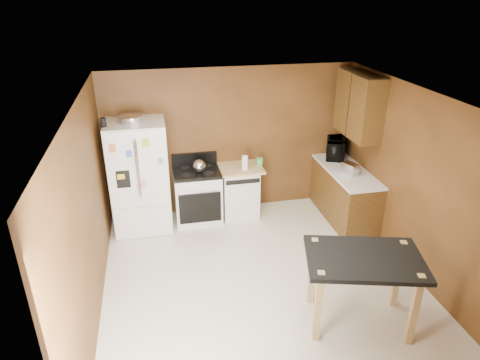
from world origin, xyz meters
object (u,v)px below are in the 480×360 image
object	(u,v)px
green_canister	(260,161)
toaster	(350,169)
roasting_pan	(131,119)
pen_cup	(103,122)
microwave	(335,148)
paper_towel	(245,163)
kettle	(199,166)
island	(363,267)
dishwasher	(239,190)
refrigerator	(140,177)
gas_range	(198,194)

from	to	relation	value
green_canister	toaster	bearing A→B (deg)	-28.36
roasting_pan	green_canister	bearing A→B (deg)	2.28
roasting_pan	pen_cup	bearing A→B (deg)	-154.52
microwave	green_canister	bearing A→B (deg)	115.52
paper_towel	green_canister	size ratio (longest dim) A/B	1.97
kettle	paper_towel	xyz separation A→B (m)	(0.75, -0.02, 0.00)
toaster	microwave	bearing A→B (deg)	62.23
paper_towel	toaster	distance (m)	1.70
microwave	island	xyz separation A→B (m)	(-0.91, -2.96, -0.28)
green_canister	dishwasher	bearing A→B (deg)	-174.13
pen_cup	paper_towel	size ratio (longest dim) A/B	0.54
pen_cup	refrigerator	distance (m)	1.06
microwave	gas_range	xyz separation A→B (m)	(-2.47, -0.12, -0.60)
dishwasher	island	world-z (taller)	island
toaster	refrigerator	xyz separation A→B (m)	(-3.31, 0.58, -0.09)
toaster	dishwasher	xyz separation A→B (m)	(-1.68, 0.67, -0.54)
roasting_pan	pen_cup	xyz separation A→B (m)	(-0.38, -0.18, 0.02)
roasting_pan	pen_cup	size ratio (longest dim) A/B	2.81
microwave	gas_range	size ratio (longest dim) A/B	0.52
pen_cup	toaster	world-z (taller)	pen_cup
gas_range	roasting_pan	bearing A→B (deg)	-178.86
dishwasher	roasting_pan	bearing A→B (deg)	-178.51
kettle	green_canister	bearing A→B (deg)	7.05
gas_range	green_canister	bearing A→B (deg)	3.28
pen_cup	dishwasher	size ratio (longest dim) A/B	0.14
paper_towel	gas_range	bearing A→B (deg)	173.63
pen_cup	microwave	xyz separation A→B (m)	(3.81, 0.32, -0.81)
refrigerator	dishwasher	size ratio (longest dim) A/B	2.02
microwave	refrigerator	world-z (taller)	refrigerator
toaster	microwave	xyz separation A→B (m)	(0.07, 0.77, 0.07)
kettle	paper_towel	bearing A→B (deg)	-1.64
microwave	refrigerator	bearing A→B (deg)	116.14
paper_towel	toaster	size ratio (longest dim) A/B	0.94
dishwasher	island	bearing A→B (deg)	-73.63
microwave	pen_cup	bearing A→B (deg)	117.90
toaster	microwave	size ratio (longest dim) A/B	0.44
dishwasher	kettle	bearing A→B (deg)	-172.31
roasting_pan	kettle	xyz separation A→B (m)	(0.99, -0.05, -0.84)
island	roasting_pan	bearing A→B (deg)	131.71
green_canister	refrigerator	world-z (taller)	refrigerator
roasting_pan	paper_towel	world-z (taller)	roasting_pan
roasting_pan	gas_range	xyz separation A→B (m)	(0.95, 0.02, -1.38)
roasting_pan	kettle	world-z (taller)	roasting_pan
paper_towel	microwave	world-z (taller)	microwave
refrigerator	island	size ratio (longest dim) A/B	1.23
paper_towel	pen_cup	bearing A→B (deg)	-176.97
pen_cup	toaster	distance (m)	3.86
roasting_pan	toaster	bearing A→B (deg)	-10.59
toaster	gas_range	world-z (taller)	gas_range
pen_cup	island	world-z (taller)	pen_cup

